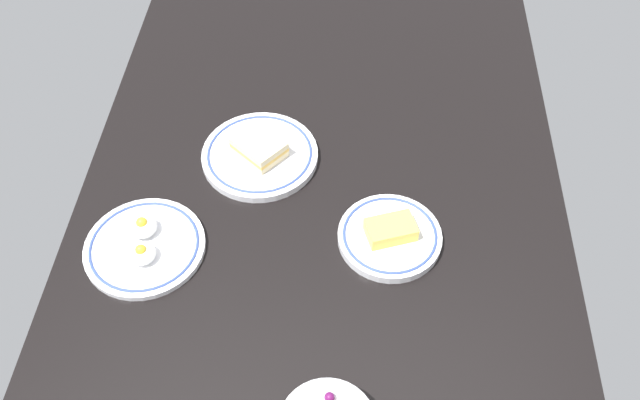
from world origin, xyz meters
TOP-DOWN VIEW (x-y plane):
  - dining_table at (0.00, 0.00)cm, footprint 156.80×85.26cm
  - plate_eggs at (10.62, -28.33)cm, footprint 19.98×19.98cm
  - plate_cheese at (6.20, 12.03)cm, footprint 17.32×17.32cm
  - plate_sandwich at (-10.76, -11.76)cm, footprint 21.32×21.32cm

SIDE VIEW (x-z plane):
  - dining_table at x=0.00cm, z-range 0.00..4.00cm
  - plate_eggs at x=10.62cm, z-range 2.76..7.16cm
  - plate_cheese at x=6.20cm, z-range 3.13..7.34cm
  - plate_sandwich at x=-10.76cm, z-range 2.96..7.57cm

